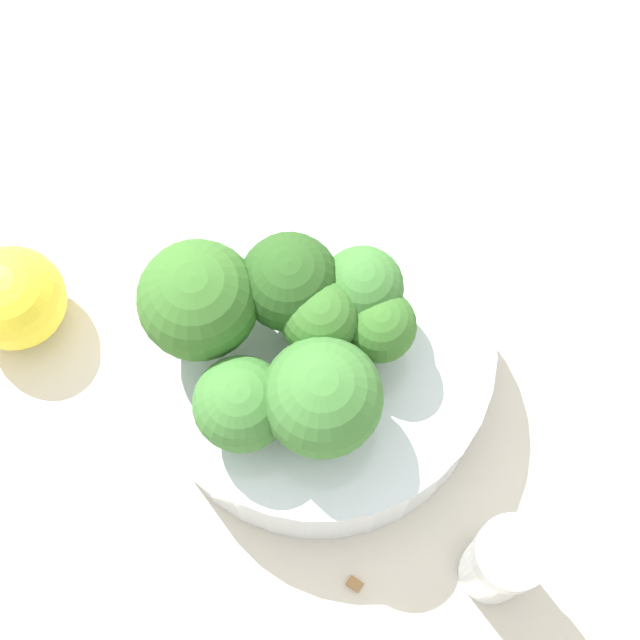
# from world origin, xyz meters

# --- Properties ---
(ground_plane) EXTENTS (3.00, 3.00, 0.00)m
(ground_plane) POSITION_xyz_m (0.00, 0.00, 0.00)
(ground_plane) COLOR beige
(bowl) EXTENTS (0.17, 0.17, 0.05)m
(bowl) POSITION_xyz_m (0.00, 0.00, 0.03)
(bowl) COLOR silver
(bowl) RESTS_ON ground_plane
(broccoli_floret_0) EXTENTS (0.04, 0.04, 0.05)m
(broccoli_floret_0) POSITION_xyz_m (0.01, -0.05, 0.08)
(broccoli_floret_0) COLOR #84AD66
(broccoli_floret_0) RESTS_ON bowl
(broccoli_floret_1) EXTENTS (0.04, 0.04, 0.05)m
(broccoli_floret_1) POSITION_xyz_m (-0.00, 0.03, 0.09)
(broccoli_floret_1) COLOR #7A9E5B
(broccoli_floret_1) RESTS_ON bowl
(broccoli_floret_2) EXTENTS (0.05, 0.05, 0.06)m
(broccoli_floret_2) POSITION_xyz_m (-0.02, 0.00, 0.09)
(broccoli_floret_2) COLOR #7A9E5B
(broccoli_floret_2) RESTS_ON bowl
(broccoli_floret_3) EXTENTS (0.06, 0.06, 0.07)m
(broccoli_floret_3) POSITION_xyz_m (-0.04, -0.04, 0.09)
(broccoli_floret_3) COLOR #84AD66
(broccoli_floret_3) RESTS_ON bowl
(broccoli_floret_4) EXTENTS (0.04, 0.04, 0.06)m
(broccoli_floret_4) POSITION_xyz_m (0.00, 0.00, 0.09)
(broccoli_floret_4) COLOR #8EB770
(broccoli_floret_4) RESTS_ON bowl
(broccoli_floret_5) EXTENTS (0.03, 0.03, 0.05)m
(broccoli_floret_5) POSITION_xyz_m (0.02, 0.02, 0.08)
(broccoli_floret_5) COLOR #8EB770
(broccoli_floret_5) RESTS_ON bowl
(broccoli_floret_6) EXTENTS (0.05, 0.05, 0.06)m
(broccoli_floret_6) POSITION_xyz_m (0.03, -0.02, 0.09)
(broccoli_floret_6) COLOR #84AD66
(broccoli_floret_6) RESTS_ON bowl
(pepper_shaker) EXTENTS (0.03, 0.03, 0.07)m
(pepper_shaker) POSITION_xyz_m (0.13, 0.00, 0.04)
(pepper_shaker) COLOR silver
(pepper_shaker) RESTS_ON ground_plane
(lemon_wedge) EXTENTS (0.05, 0.05, 0.05)m
(lemon_wedge) POSITION_xyz_m (-0.13, -0.10, 0.03)
(lemon_wedge) COLOR yellow
(lemon_wedge) RESTS_ON ground_plane
(almond_crumb_0) EXTENTS (0.01, 0.01, 0.01)m
(almond_crumb_0) POSITION_xyz_m (0.09, -0.06, 0.00)
(almond_crumb_0) COLOR olive
(almond_crumb_0) RESTS_ON ground_plane
(almond_crumb_1) EXTENTS (0.01, 0.01, 0.01)m
(almond_crumb_1) POSITION_xyz_m (-0.08, 0.06, 0.00)
(almond_crumb_1) COLOR tan
(almond_crumb_1) RESTS_ON ground_plane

